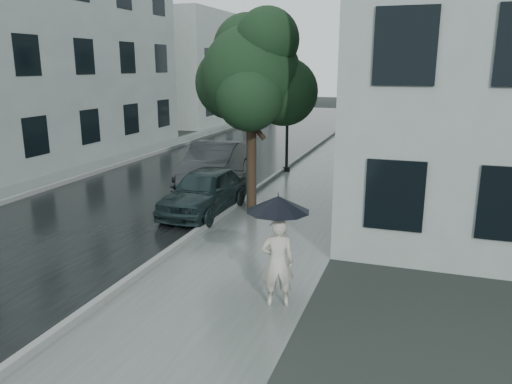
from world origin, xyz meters
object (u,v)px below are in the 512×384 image
(street_tree, at_px, (252,75))
(car_near, at_px, (205,190))
(pedestrian, at_px, (277,262))
(car_far, at_px, (215,164))
(lamp_post, at_px, (284,95))

(street_tree, bearing_deg, car_near, -161.01)
(pedestrian, distance_m, street_tree, 6.73)
(pedestrian, bearing_deg, car_near, -74.80)
(car_near, height_order, car_far, car_far)
(street_tree, distance_m, lamp_post, 6.06)
(pedestrian, distance_m, lamp_post, 12.03)
(lamp_post, height_order, car_far, lamp_post)
(lamp_post, bearing_deg, car_near, -97.21)
(street_tree, height_order, car_far, street_tree)
(street_tree, bearing_deg, pedestrian, -66.76)
(pedestrian, height_order, lamp_post, lamp_post)
(street_tree, bearing_deg, lamp_post, 96.99)
(street_tree, distance_m, car_far, 4.95)
(car_near, bearing_deg, pedestrian, -52.19)
(lamp_post, bearing_deg, street_tree, -84.85)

